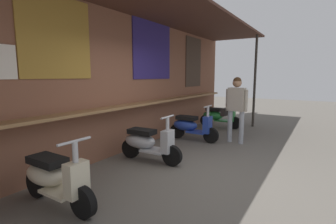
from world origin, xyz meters
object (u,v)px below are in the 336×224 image
object	(u,v)px
scooter_cream	(54,177)
scooter_silver	(147,142)
shopper_with_handbag	(236,103)
scooter_blue	(191,126)
scooter_green	(218,116)

from	to	relation	value
scooter_cream	scooter_silver	size ratio (longest dim) A/B	1.00
scooter_cream	shopper_with_handbag	world-z (taller)	shopper_with_handbag
scooter_cream	scooter_blue	world-z (taller)	same
scooter_silver	shopper_with_handbag	xyz separation A→B (m)	(2.35, -1.09, 0.65)
scooter_cream	scooter_silver	bearing A→B (deg)	90.94
scooter_cream	scooter_green	distance (m)	6.08
shopper_with_handbag	scooter_silver	bearing A→B (deg)	-19.55
scooter_cream	scooter_blue	distance (m)	4.05
scooter_blue	scooter_green	bearing A→B (deg)	89.94
scooter_blue	shopper_with_handbag	xyz separation A→B (m)	(0.37, -1.09, 0.65)
scooter_cream	scooter_green	xyz separation A→B (m)	(6.08, -0.00, 0.00)
scooter_silver	shopper_with_handbag	size ratio (longest dim) A/B	0.83
scooter_cream	shopper_with_handbag	xyz separation A→B (m)	(4.42, -1.09, 0.65)
scooter_silver	scooter_blue	bearing A→B (deg)	87.71
scooter_blue	scooter_cream	bearing A→B (deg)	-90.06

